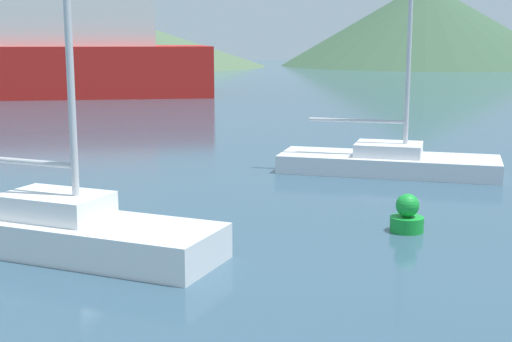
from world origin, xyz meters
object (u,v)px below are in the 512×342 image
at_px(sailboat_middle, 389,157).
at_px(sailboat_inner, 57,226).
at_px(buoy_marker, 407,216).
at_px(ferry_distant, 29,42).

bearing_deg(sailboat_middle, sailboat_inner, -118.51).
height_order(sailboat_inner, sailboat_middle, sailboat_middle).
bearing_deg(buoy_marker, sailboat_inner, -179.35).
bearing_deg(sailboat_inner, sailboat_middle, 68.63).
bearing_deg(sailboat_inner, buoy_marker, 33.98).
bearing_deg(buoy_marker, ferry_distant, 107.02).
height_order(sailboat_inner, buoy_marker, sailboat_inner).
xyz_separation_m(sailboat_middle, ferry_distant, (-12.64, 29.91, 2.86)).
bearing_deg(ferry_distant, sailboat_middle, -65.04).
bearing_deg(sailboat_inner, ferry_distant, 130.73).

